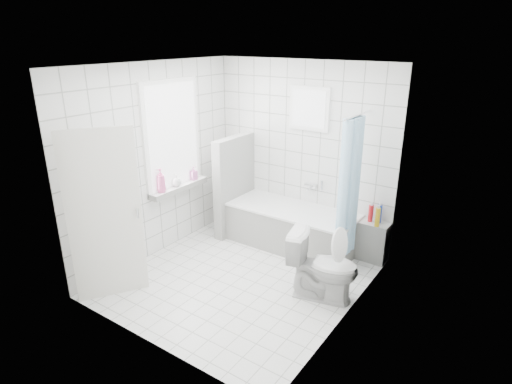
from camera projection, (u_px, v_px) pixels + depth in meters
The scene contains 19 objects.
ground at pixel (241, 277), 5.44m from camera, with size 3.00×3.00×0.00m, color white.
ceiling at pixel (238, 65), 4.54m from camera, with size 3.00×3.00×0.00m, color white.
wall_back at pixel (302, 153), 6.15m from camera, with size 2.80×0.02×2.60m, color white.
wall_front at pixel (141, 225), 3.83m from camera, with size 2.80×0.02×2.60m, color white.
wall_left at pixel (156, 162), 5.73m from camera, with size 0.02×3.00×2.60m, color white.
wall_right at pixel (353, 206), 4.25m from camera, with size 0.02×3.00×2.60m, color white.
window_left at pixel (173, 136), 5.84m from camera, with size 0.01×0.90×1.40m, color white.
window_back at pixel (309, 109), 5.84m from camera, with size 0.50×0.01×0.50m, color white.
window_sill at pixel (179, 188), 6.07m from camera, with size 0.18×1.02×0.08m, color white.
door at pixel (105, 217), 4.76m from camera, with size 0.04×0.80×2.00m, color silver.
bathtub at pixel (292, 227), 6.17m from camera, with size 1.85×0.77×0.58m.
partition_wall at pixel (235, 185), 6.49m from camera, with size 0.15×0.85×1.50m, color white.
tiled_ledge at pixel (372, 241), 5.78m from camera, with size 0.40×0.24×0.55m, color white.
toilet at pixel (323, 266), 4.90m from camera, with size 0.45×0.80×0.81m, color silver.
curtain_rod at pixel (358, 115), 5.09m from camera, with size 0.02×0.02×0.80m, color silver.
shower_curtain at pixel (348, 189), 5.31m from camera, with size 0.14×0.48×1.78m, color #489ED4, non-canonical shape.
tub_faucet at pixel (311, 186), 6.18m from camera, with size 0.18×0.06×0.06m, color silver.
sill_bottles at pixel (171, 179), 5.89m from camera, with size 0.17×0.77×0.33m.
ledge_bottles at pixel (376, 215), 5.63m from camera, with size 0.19×0.19×0.25m.
Camera 1 is at (2.83, -3.79, 2.91)m, focal length 30.00 mm.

